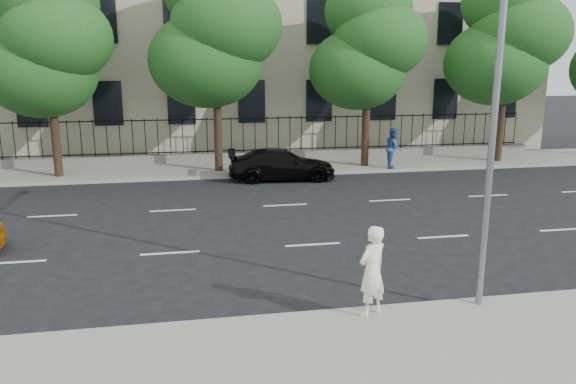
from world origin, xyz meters
TOP-DOWN VIEW (x-y plane):
  - ground at (0.00, 0.00)m, footprint 120.00×120.00m
  - near_sidewalk at (0.00, -4.00)m, footprint 60.00×4.00m
  - far_sidewalk at (0.00, 14.00)m, footprint 60.00×4.00m
  - lane_markings at (0.00, 4.75)m, footprint 49.60×4.62m
  - iron_fence at (0.00, 15.70)m, footprint 30.00×0.50m
  - street_light at (2.50, -1.77)m, footprint 0.25×3.32m
  - tree_b at (-8.96, 13.36)m, footprint 5.53×5.12m
  - tree_c at (-1.96, 13.36)m, footprint 5.89×5.50m
  - tree_d at (5.04, 13.36)m, footprint 5.34×4.94m
  - tree_e at (12.04, 13.36)m, footprint 5.71×5.31m
  - black_sedan at (0.63, 11.38)m, footprint 4.77×2.22m
  - woman_near at (0.09, -2.40)m, footprint 0.81×0.73m
  - pedestrian_far at (6.13, 12.40)m, footprint 0.95×1.08m

SIDE VIEW (x-z plane):
  - ground at x=0.00m, z-range 0.00..0.00m
  - lane_markings at x=0.00m, z-range 0.00..0.01m
  - near_sidewalk at x=0.00m, z-range 0.00..0.15m
  - far_sidewalk at x=0.00m, z-range 0.00..0.15m
  - iron_fence at x=0.00m, z-range -0.45..1.75m
  - black_sedan at x=0.63m, z-range 0.00..1.35m
  - woman_near at x=0.09m, z-range 0.15..2.02m
  - pedestrian_far at x=6.13m, z-range 0.15..2.04m
  - street_light at x=2.50m, z-range 1.12..9.17m
  - tree_d at x=5.04m, z-range 1.42..10.26m
  - tree_b at x=-8.96m, z-range 1.35..10.33m
  - tree_e at x=12.04m, z-range 1.47..10.93m
  - tree_c at x=-1.96m, z-range 1.51..11.31m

